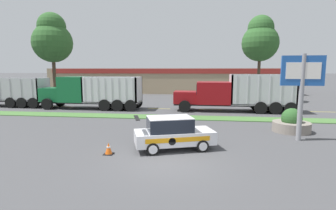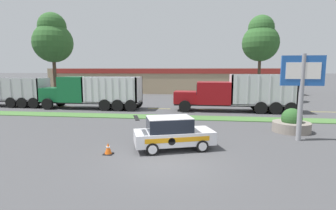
{
  "view_description": "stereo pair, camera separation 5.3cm",
  "coord_description": "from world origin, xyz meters",
  "px_view_note": "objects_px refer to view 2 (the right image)",
  "views": [
    {
      "loc": [
        1.49,
        -11.02,
        4.08
      ],
      "look_at": [
        -1.18,
        9.02,
        1.35
      ],
      "focal_mm": 28.0,
      "sensor_mm": 36.0,
      "label": 1
    },
    {
      "loc": [
        1.54,
        -11.01,
        4.08
      ],
      "look_at": [
        -1.18,
        9.02,
        1.35
      ],
      "focal_mm": 28.0,
      "sensor_mm": 36.0,
      "label": 2
    }
  ],
  "objects_px": {
    "rally_car": "(172,133)",
    "dump_truck_mid": "(225,95)",
    "dump_truck_lead": "(83,93)",
    "traffic_cone": "(108,149)",
    "stone_planter": "(291,124)",
    "store_sign_post": "(302,81)"
  },
  "relations": [
    {
      "from": "stone_planter",
      "to": "rally_car",
      "type": "bearing_deg",
      "value": -146.58
    },
    {
      "from": "dump_truck_mid",
      "to": "traffic_cone",
      "type": "relative_size",
      "value": 20.01
    },
    {
      "from": "rally_car",
      "to": "dump_truck_mid",
      "type": "bearing_deg",
      "value": 74.25
    },
    {
      "from": "dump_truck_lead",
      "to": "dump_truck_mid",
      "type": "bearing_deg",
      "value": 0.7
    },
    {
      "from": "dump_truck_lead",
      "to": "dump_truck_mid",
      "type": "height_order",
      "value": "dump_truck_mid"
    },
    {
      "from": "stone_planter",
      "to": "traffic_cone",
      "type": "bearing_deg",
      "value": -149.35
    },
    {
      "from": "traffic_cone",
      "to": "stone_planter",
      "type": "bearing_deg",
      "value": 30.65
    },
    {
      "from": "store_sign_post",
      "to": "dump_truck_mid",
      "type": "bearing_deg",
      "value": 107.95
    },
    {
      "from": "dump_truck_mid",
      "to": "store_sign_post",
      "type": "relative_size",
      "value": 2.31
    },
    {
      "from": "dump_truck_lead",
      "to": "store_sign_post",
      "type": "xyz_separation_m",
      "value": [
        18.11,
        -10.26,
        1.77
      ]
    },
    {
      "from": "dump_truck_lead",
      "to": "dump_truck_mid",
      "type": "relative_size",
      "value": 0.92
    },
    {
      "from": "dump_truck_mid",
      "to": "dump_truck_lead",
      "type": "bearing_deg",
      "value": -179.3
    },
    {
      "from": "dump_truck_mid",
      "to": "stone_planter",
      "type": "bearing_deg",
      "value": -65.88
    },
    {
      "from": "store_sign_post",
      "to": "rally_car",
      "type": "bearing_deg",
      "value": -159.52
    },
    {
      "from": "store_sign_post",
      "to": "stone_planter",
      "type": "xyz_separation_m",
      "value": [
        0.3,
        2.22,
        -2.91
      ]
    },
    {
      "from": "dump_truck_mid",
      "to": "stone_planter",
      "type": "relative_size",
      "value": 4.79
    },
    {
      "from": "store_sign_post",
      "to": "traffic_cone",
      "type": "bearing_deg",
      "value": -158.73
    },
    {
      "from": "dump_truck_mid",
      "to": "stone_planter",
      "type": "xyz_separation_m",
      "value": [
        3.68,
        -8.22,
        -1.05
      ]
    },
    {
      "from": "store_sign_post",
      "to": "stone_planter",
      "type": "height_order",
      "value": "store_sign_post"
    },
    {
      "from": "store_sign_post",
      "to": "stone_planter",
      "type": "relative_size",
      "value": 2.07
    },
    {
      "from": "dump_truck_lead",
      "to": "rally_car",
      "type": "xyz_separation_m",
      "value": [
        11.04,
        -12.9,
        -0.84
      ]
    },
    {
      "from": "store_sign_post",
      "to": "traffic_cone",
      "type": "height_order",
      "value": "store_sign_post"
    }
  ]
}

